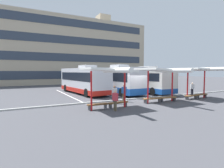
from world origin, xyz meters
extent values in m
plane|color=#47474C|center=(0.00, 0.00, 0.00)|extent=(160.00, 160.00, 0.00)
cube|color=tan|center=(0.00, 30.86, 7.80)|extent=(39.74, 11.25, 15.60)
cube|color=#2D3847|center=(0.00, 25.21, 2.14)|extent=(36.56, 0.08, 1.72)
cube|color=#2D3847|center=(0.00, 25.21, 6.04)|extent=(36.56, 0.08, 1.72)
cube|color=#2D3847|center=(0.00, 25.21, 9.94)|extent=(36.56, 0.08, 1.72)
cube|color=#2D3847|center=(0.00, 25.21, 13.84)|extent=(36.56, 0.08, 1.72)
cube|color=tan|center=(9.94, 30.86, 17.00)|extent=(3.20, 3.20, 2.80)
cube|color=silver|center=(-3.98, 7.37, 1.81)|extent=(3.59, 10.40, 3.07)
cube|color=red|center=(-3.98, 7.37, 0.55)|extent=(3.63, 10.44, 0.55)
cube|color=black|center=(-3.98, 7.37, 2.27)|extent=(3.54, 9.59, 1.05)
cube|color=black|center=(-4.48, 12.41, 2.18)|extent=(2.27, 0.31, 1.84)
cube|color=silver|center=(-3.85, 6.11, 3.53)|extent=(1.76, 2.34, 0.36)
cylinder|color=black|center=(-5.51, 10.73, 0.50)|extent=(0.40, 1.03, 1.00)
cylinder|color=black|center=(-3.14, 10.97, 0.50)|extent=(0.40, 1.03, 1.00)
cylinder|color=black|center=(-4.81, 3.78, 0.50)|extent=(0.40, 1.03, 1.00)
cylinder|color=black|center=(-2.44, 4.01, 0.50)|extent=(0.40, 1.03, 1.00)
cube|color=silver|center=(-0.10, 6.03, 1.85)|extent=(2.96, 10.84, 3.15)
cube|color=#194C9E|center=(-0.10, 6.03, 0.65)|extent=(3.01, 10.88, 0.75)
cube|color=black|center=(-0.10, 6.03, 2.30)|extent=(2.96, 9.98, 1.15)
cube|color=black|center=(-0.32, 11.37, 2.23)|extent=(2.22, 0.17, 1.89)
cube|color=silver|center=(-0.04, 4.69, 3.61)|extent=(1.60, 2.26, 0.36)
cylinder|color=black|center=(-1.41, 9.76, 0.50)|extent=(0.34, 1.01, 1.00)
cylinder|color=black|center=(0.91, 9.85, 0.50)|extent=(0.34, 1.01, 1.00)
cylinder|color=black|center=(-1.10, 2.22, 0.50)|extent=(0.34, 1.01, 1.00)
cylinder|color=black|center=(1.22, 2.31, 0.50)|extent=(0.34, 1.01, 1.00)
cube|color=silver|center=(3.96, 5.24, 1.77)|extent=(2.61, 10.98, 2.99)
cube|color=#194C9E|center=(3.96, 5.24, 0.58)|extent=(2.65, 11.02, 0.61)
cube|color=black|center=(3.96, 5.24, 2.23)|extent=(2.64, 10.10, 0.97)
cube|color=black|center=(4.00, 10.70, 2.13)|extent=(2.23, 0.10, 1.79)
cube|color=silver|center=(3.95, 3.87, 3.44)|extent=(1.53, 2.21, 0.36)
cylinder|color=black|center=(2.82, 9.13, 0.50)|extent=(0.31, 1.00, 1.00)
cylinder|color=black|center=(5.15, 9.12, 0.50)|extent=(0.31, 1.00, 1.00)
cylinder|color=black|center=(2.76, 1.37, 0.50)|extent=(0.31, 1.00, 1.00)
cylinder|color=black|center=(5.09, 1.35, 0.50)|extent=(0.31, 1.00, 1.00)
cube|color=white|center=(-6.30, 6.71, 0.00)|extent=(0.16, 14.00, 0.01)
cube|color=white|center=(-2.10, 6.71, 0.00)|extent=(0.16, 14.00, 0.01)
cube|color=white|center=(2.10, 6.71, 0.00)|extent=(0.16, 14.00, 0.01)
cube|color=white|center=(6.30, 6.71, 0.00)|extent=(0.16, 14.00, 0.01)
cylinder|color=red|center=(-6.87, -2.94, 1.48)|extent=(0.14, 0.14, 2.96)
cylinder|color=red|center=(-3.96, -2.94, 1.48)|extent=(0.14, 0.14, 2.96)
cube|color=white|center=(-5.42, -2.94, 3.04)|extent=(3.91, 2.57, 0.36)
cylinder|color=white|center=(-5.42, -4.07, 3.01)|extent=(0.36, 3.91, 0.36)
cube|color=brown|center=(-6.32, -2.78, 0.40)|extent=(1.63, 0.43, 0.10)
cube|color=#4C4C51|center=(-6.98, -2.78, 0.17)|extent=(0.12, 0.34, 0.35)
cube|color=#4C4C51|center=(-5.66, -2.78, 0.17)|extent=(0.12, 0.34, 0.35)
cube|color=brown|center=(-4.52, -2.81, 0.40)|extent=(1.82, 0.57, 0.10)
cube|color=#4C4C51|center=(-5.26, -2.88, 0.17)|extent=(0.15, 0.35, 0.35)
cube|color=#4C4C51|center=(-3.77, -2.75, 0.17)|extent=(0.15, 0.35, 0.35)
cylinder|color=red|center=(-1.22, -2.53, 1.48)|extent=(0.14, 0.14, 2.96)
cylinder|color=red|center=(1.81, -2.53, 1.48)|extent=(0.14, 0.14, 2.96)
cube|color=white|center=(0.30, -2.53, 3.04)|extent=(4.03, 3.14, 0.40)
cylinder|color=white|center=(0.30, -3.96, 3.01)|extent=(0.36, 4.03, 0.36)
cube|color=brown|center=(-0.60, -2.46, 0.40)|extent=(1.92, 0.62, 0.10)
cube|color=#4C4C51|center=(-1.39, -2.38, 0.17)|extent=(0.16, 0.35, 0.35)
cube|color=#4C4C51|center=(0.18, -2.54, 0.17)|extent=(0.16, 0.35, 0.35)
cube|color=brown|center=(1.20, -2.63, 0.40)|extent=(1.88, 0.57, 0.10)
cube|color=#4C4C51|center=(0.42, -2.57, 0.17)|extent=(0.15, 0.34, 0.35)
cube|color=#4C4C51|center=(1.97, -2.69, 0.17)|extent=(0.15, 0.34, 0.35)
cylinder|color=red|center=(3.91, -2.61, 1.55)|extent=(0.14, 0.14, 3.11)
cylinder|color=red|center=(6.62, -2.61, 1.55)|extent=(0.14, 0.14, 3.11)
cube|color=white|center=(5.27, -2.61, 3.19)|extent=(3.71, 3.12, 0.20)
cylinder|color=white|center=(5.27, -4.03, 3.16)|extent=(0.36, 3.71, 0.36)
cube|color=brown|center=(4.37, -2.79, 0.40)|extent=(1.75, 0.49, 0.10)
cube|color=#4C4C51|center=(3.65, -2.82, 0.17)|extent=(0.13, 0.34, 0.35)
cube|color=#4C4C51|center=(5.08, -2.76, 0.17)|extent=(0.13, 0.34, 0.35)
cube|color=brown|center=(6.17, -2.63, 0.40)|extent=(1.57, 0.44, 0.10)
cube|color=#4C4C51|center=(5.54, -2.63, 0.17)|extent=(0.12, 0.34, 0.35)
cube|color=#4C4C51|center=(6.80, -2.62, 0.17)|extent=(0.12, 0.34, 0.35)
cube|color=#ADADA8|center=(0.00, 0.03, 0.06)|extent=(44.00, 0.24, 0.12)
cylinder|color=brown|center=(-2.73, -0.70, 0.41)|extent=(0.14, 0.14, 0.83)
cylinder|color=brown|center=(-2.61, -0.82, 0.41)|extent=(0.14, 0.14, 0.83)
cube|color=#2659A5|center=(-2.67, -0.76, 1.14)|extent=(0.50, 0.49, 0.62)
sphere|color=#936B4C|center=(-2.67, -0.76, 1.56)|extent=(0.22, 0.22, 0.22)
cylinder|color=brown|center=(-5.36, -3.75, 0.38)|extent=(0.14, 0.14, 0.77)
cylinder|color=brown|center=(-5.33, -3.90, 0.38)|extent=(0.14, 0.14, 0.77)
cube|color=#BF333F|center=(-5.34, -3.83, 1.05)|extent=(0.30, 0.48, 0.57)
sphere|color=beige|center=(-5.34, -3.83, 1.44)|extent=(0.21, 0.21, 0.21)
cylinder|color=black|center=(7.37, -0.58, 0.39)|extent=(0.14, 0.14, 0.78)
cylinder|color=black|center=(7.23, -0.52, 0.39)|extent=(0.14, 0.14, 0.78)
cube|color=silver|center=(7.30, -0.55, 1.07)|extent=(0.50, 0.37, 0.58)
sphere|color=beige|center=(7.30, -0.55, 1.47)|extent=(0.21, 0.21, 0.21)
cylinder|color=#33384C|center=(-4.02, -1.12, 0.41)|extent=(0.14, 0.14, 0.81)
cylinder|color=#33384C|center=(-3.88, -1.21, 0.41)|extent=(0.14, 0.14, 0.81)
cube|color=silver|center=(-3.95, -1.17, 1.12)|extent=(0.52, 0.44, 0.61)
sphere|color=#936B4C|center=(-3.95, -1.17, 1.53)|extent=(0.22, 0.22, 0.22)
camera|label=1|loc=(-11.70, -15.36, 2.93)|focal=28.78mm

